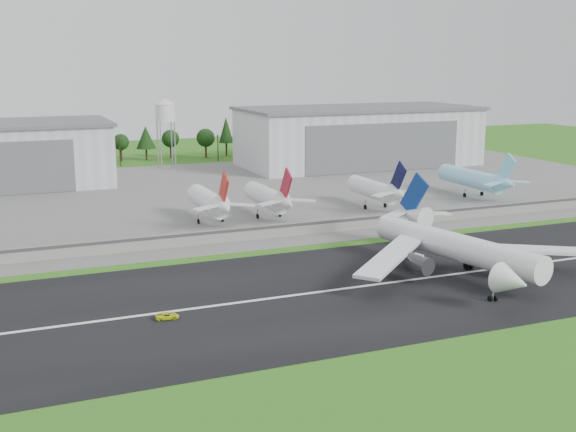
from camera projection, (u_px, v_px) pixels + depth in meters
name	position (u px, v px, depth m)	size (l,w,h in m)	color
ground	(412.00, 298.00, 139.12)	(600.00, 600.00, 0.00)	#356C19
runway	(386.00, 283.00, 148.15)	(320.00, 60.00, 0.10)	black
runway_centerline	(386.00, 283.00, 148.13)	(220.00, 1.00, 0.02)	white
apron	(225.00, 194.00, 247.56)	(320.00, 150.00, 0.10)	slate
blast_fence	(299.00, 229.00, 188.43)	(240.00, 0.61, 3.50)	gray
hangar_east	(358.00, 136.00, 313.37)	(102.00, 47.00, 25.20)	silver
water_tower	(165.00, 110.00, 299.25)	(8.40, 8.40, 29.40)	#99999E
utility_poles	(171.00, 163.00, 319.88)	(230.00, 3.00, 12.00)	black
treeline	(163.00, 159.00, 333.43)	(320.00, 16.00, 22.00)	black
main_airliner	(456.00, 253.00, 152.96)	(56.04, 58.89, 18.17)	white
ground_vehicle	(167.00, 316.00, 127.58)	(1.94, 4.20, 1.17)	yellow
parked_jet_red_a	(211.00, 202.00, 200.52)	(7.36, 31.29, 16.79)	white
parked_jet_red_b	(271.00, 198.00, 207.08)	(7.36, 31.29, 16.67)	silver
parked_jet_navy	(378.00, 190.00, 220.16)	(7.36, 31.29, 16.60)	white
parked_jet_skyblue	(477.00, 179.00, 239.64)	(7.36, 37.29, 16.78)	#8FDCF8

